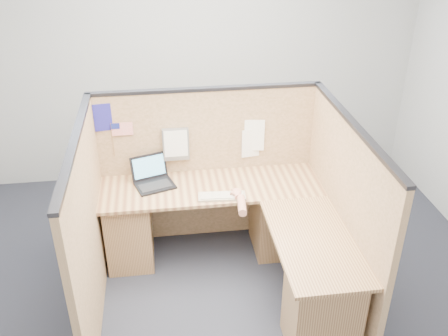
{
  "coord_description": "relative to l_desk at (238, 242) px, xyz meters",
  "views": [
    {
      "loc": [
        -0.4,
        -3.07,
        3.02
      ],
      "look_at": [
        0.09,
        0.5,
        1.0
      ],
      "focal_mm": 40.0,
      "sensor_mm": 36.0,
      "label": 1
    }
  ],
  "objects": [
    {
      "name": "l_desk",
      "position": [
        0.0,
        0.0,
        0.0
      ],
      "size": [
        1.95,
        1.75,
        0.73
      ],
      "color": "brown",
      "rests_on": "floor"
    },
    {
      "name": "mouse",
      "position": [
        0.01,
        0.19,
        0.36
      ],
      "size": [
        0.12,
        0.09,
        0.04
      ],
      "primitive_type": "ellipsoid",
      "rotation": [
        0.0,
        0.0,
        -0.35
      ],
      "color": "silver",
      "rests_on": "l_desk"
    },
    {
      "name": "keyboard",
      "position": [
        -0.12,
        0.19,
        0.35
      ],
      "size": [
        0.41,
        0.17,
        0.03
      ],
      "rotation": [
        0.0,
        0.0,
        -0.07
      ],
      "color": "gray",
      "rests_on": "l_desk"
    },
    {
      "name": "hand_forearm",
      "position": [
        0.02,
        0.06,
        0.37
      ],
      "size": [
        0.1,
        0.37,
        0.08
      ],
      "color": "tan",
      "rests_on": "l_desk"
    },
    {
      "name": "wall_back",
      "position": [
        -0.18,
        1.96,
        1.01
      ],
      "size": [
        5.0,
        0.0,
        5.0
      ],
      "primitive_type": "plane",
      "rotation": [
        1.57,
        0.0,
        0.0
      ],
      "color": "#AAADB0",
      "rests_on": "floor"
    },
    {
      "name": "paper_left",
      "position": [
        0.22,
        0.68,
        0.67
      ],
      "size": [
        0.24,
        0.04,
        0.31
      ],
      "primitive_type": "cube",
      "rotation": [
        0.0,
        0.0,
        -0.13
      ],
      "color": "white",
      "rests_on": "cubicle_partitions"
    },
    {
      "name": "file_holder",
      "position": [
        -0.47,
        0.66,
        0.64
      ],
      "size": [
        0.24,
        0.05,
        0.3
      ],
      "color": "slate",
      "rests_on": "cubicle_partitions"
    },
    {
      "name": "american_flag",
      "position": [
        -0.95,
        0.67,
        0.8
      ],
      "size": [
        0.19,
        0.01,
        0.32
      ],
      "color": "olive",
      "rests_on": "cubicle_partitions"
    },
    {
      "name": "cubicle_partitions",
      "position": [
        -0.18,
        0.14,
        0.38
      ],
      "size": [
        2.06,
        1.83,
        1.53
      ],
      "color": "brown",
      "rests_on": "floor"
    },
    {
      "name": "blue_poster",
      "position": [
        -1.06,
        0.68,
        0.92
      ],
      "size": [
        0.18,
        0.03,
        0.25
      ],
      "primitive_type": "cube",
      "rotation": [
        0.0,
        0.0,
        0.13
      ],
      "color": "navy",
      "rests_on": "cubicle_partitions"
    },
    {
      "name": "paper_right",
      "position": [
        0.24,
        0.68,
        0.59
      ],
      "size": [
        0.22,
        0.03,
        0.28
      ],
      "primitive_type": "cube",
      "rotation": [
        0.0,
        0.0,
        0.13
      ],
      "color": "white",
      "rests_on": "cubicle_partitions"
    },
    {
      "name": "floor",
      "position": [
        -0.18,
        -0.29,
        -0.39
      ],
      "size": [
        5.0,
        5.0,
        0.0
      ],
      "primitive_type": "plane",
      "color": "black",
      "rests_on": "ground"
    },
    {
      "name": "laptop",
      "position": [
        -0.68,
        0.51,
        0.4
      ],
      "size": [
        0.38,
        0.4,
        0.24
      ],
      "rotation": [
        0.0,
        0.0,
        0.31
      ],
      "color": "black",
      "rests_on": "l_desk"
    }
  ]
}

